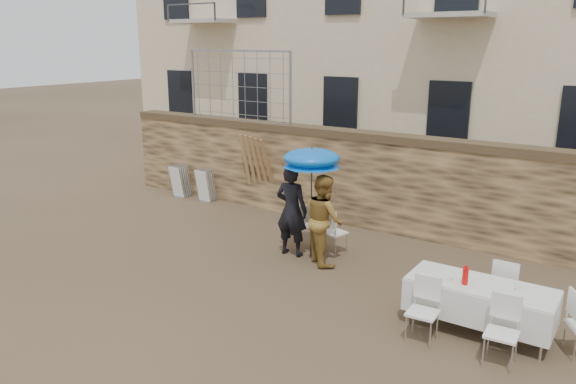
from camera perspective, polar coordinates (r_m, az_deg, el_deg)
The scene contains 16 objects.
ground at distance 10.01m, azimuth -9.07°, elevation -10.19°, with size 80.00×80.00×0.00m, color brown.
stone_wall at distance 13.52m, azimuth 5.18°, elevation 1.59°, with size 13.00×0.50×2.20m, color brown.
chain_link_fence at distance 14.85m, azimuth -5.02°, elevation 10.63°, with size 3.20×0.06×1.80m, color gray, non-canonical shape.
man_suit at distance 11.30m, azimuth 0.37°, elevation -1.87°, with size 0.69×0.45×1.89m, color black.
woman_dress at distance 10.94m, azimuth 3.66°, elevation -2.78°, with size 0.87×0.67×1.78m, color gold.
umbrella at distance 10.91m, azimuth 2.42°, elevation 3.14°, with size 1.16×1.16×2.10m.
couple_chair_left at distance 11.88m, azimuth 1.82°, elevation -3.37°, with size 0.48×0.48×0.96m, color white, non-canonical shape.
couple_chair_right at distance 11.55m, azimuth 4.78°, elevation -3.97°, with size 0.48×0.48×0.96m, color white, non-canonical shape.
banquet_table at distance 8.88m, azimuth 19.01°, elevation -9.08°, with size 2.10×0.85×0.78m.
soda_bottle at distance 8.72m, azimuth 17.57°, elevation -8.15°, with size 0.09×0.09×0.26m, color red.
table_chair_front_left at distance 8.48m, azimuth 13.52°, elevation -11.69°, with size 0.48×0.48×0.96m, color white, non-canonical shape.
table_chair_front_right at distance 8.23m, azimuth 20.88°, elevation -13.19°, with size 0.48×0.48×0.96m, color white, non-canonical shape.
table_chair_back at distance 9.66m, azimuth 21.29°, elevation -8.92°, with size 0.48×0.48×0.96m, color white, non-canonical shape.
chair_stack_left at distance 16.10m, azimuth -10.49°, elevation 1.25°, with size 0.46×0.47×0.92m, color white, non-canonical shape.
chair_stack_right at distance 15.50m, azimuth -8.09°, elevation 0.82°, with size 0.46×0.40×0.92m, color white, non-canonical shape.
wood_planks at distance 14.43m, azimuth -3.22°, elevation 2.09°, with size 0.70×0.20×2.00m, color #A37749, non-canonical shape.
Camera 1 is at (6.24, -6.57, 4.24)m, focal length 35.00 mm.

